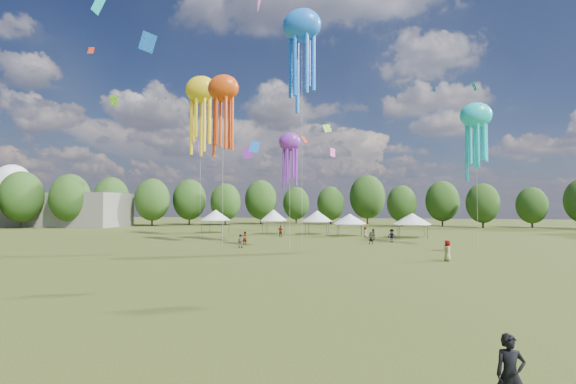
# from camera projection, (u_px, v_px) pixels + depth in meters

# --- Properties ---
(ground) EXTENTS (300.00, 300.00, 0.00)m
(ground) POSITION_uv_depth(u_px,v_px,m) (211.00, 343.00, 14.92)
(ground) COLOR #384416
(ground) RESTS_ON ground
(observer_main) EXTENTS (0.72, 0.49, 1.91)m
(observer_main) POSITION_uv_depth(u_px,v_px,m) (511.00, 375.00, 9.80)
(observer_main) COLOR black
(observer_main) RESTS_ON ground
(spectator_near) EXTENTS (0.88, 0.75, 1.61)m
(spectator_near) POSITION_uv_depth(u_px,v_px,m) (240.00, 241.00, 48.33)
(spectator_near) COLOR gray
(spectator_near) RESTS_ON ground
(spectators_far) EXTENTS (23.10, 28.51, 1.88)m
(spectators_far) POSITION_uv_depth(u_px,v_px,m) (360.00, 237.00, 54.46)
(spectators_far) COLOR gray
(spectators_far) RESTS_ON ground
(festival_tents) EXTENTS (39.82, 10.39, 4.36)m
(festival_tents) POSITION_uv_depth(u_px,v_px,m) (311.00, 217.00, 69.55)
(festival_tents) COLOR #47474C
(festival_tents) RESTS_ON ground
(show_kites) EXTENTS (42.42, 15.29, 28.30)m
(show_kites) POSITION_uv_depth(u_px,v_px,m) (269.00, 96.00, 54.12)
(show_kites) COLOR #E3480E
(show_kites) RESTS_ON ground
(small_kites) EXTENTS (70.82, 53.29, 46.25)m
(small_kites) POSITION_uv_depth(u_px,v_px,m) (325.00, 47.00, 58.88)
(small_kites) COLOR #E3480E
(small_kites) RESTS_ON ground
(treeline) EXTENTS (201.57, 95.24, 13.43)m
(treeline) POSITION_uv_depth(u_px,v_px,m) (319.00, 197.00, 77.15)
(treeline) COLOR #38281C
(treeline) RESTS_ON ground
(hangar) EXTENTS (40.00, 12.00, 8.00)m
(hangar) POSITION_uv_depth(u_px,v_px,m) (46.00, 210.00, 99.82)
(hangar) COLOR gray
(hangar) RESTS_ON ground
(radome) EXTENTS (9.00, 9.00, 16.00)m
(radome) POSITION_uv_depth(u_px,v_px,m) (12.00, 187.00, 109.06)
(radome) COLOR white
(radome) RESTS_ON ground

